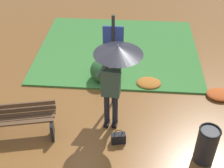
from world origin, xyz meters
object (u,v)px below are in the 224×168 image
park_bench (22,120)px  trash_bin (206,145)px  info_sign_post (113,52)px  handbag (118,138)px  person_with_umbrella (115,67)px

park_bench → trash_bin: 3.78m
info_sign_post → trash_bin: (1.92, -1.59, -1.03)m
info_sign_post → trash_bin: size_ratio=2.76×
trash_bin → handbag: bearing=169.6°
info_sign_post → trash_bin: bearing=-39.6°
handbag → info_sign_post: bearing=99.3°
park_bench → trash_bin: size_ratio=1.70×
info_sign_post → trash_bin: 2.69m
info_sign_post → park_bench: info_sign_post is taller
person_with_umbrella → handbag: bearing=-77.7°
person_with_umbrella → park_bench: person_with_umbrella is taller
person_with_umbrella → handbag: size_ratio=5.53×
handbag → person_with_umbrella: bearing=102.3°
person_with_umbrella → trash_bin: bearing=-25.4°
handbag → park_bench: size_ratio=0.26×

